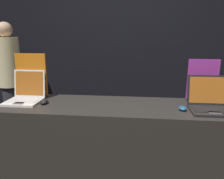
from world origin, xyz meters
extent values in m
cube|color=black|center=(0.00, 1.69, 1.40)|extent=(8.00, 0.05, 2.80)
cube|color=#282623|center=(0.00, 0.30, 0.45)|extent=(2.15, 0.60, 0.89)
cube|color=silver|center=(-0.87, 0.28, 0.90)|extent=(0.32, 0.28, 0.02)
cube|color=#B7B7B7|center=(-0.87, 0.30, 0.91)|extent=(0.28, 0.19, 0.00)
cube|color=#3F3F42|center=(-0.87, 0.20, 0.91)|extent=(0.09, 0.06, 0.00)
cube|color=silver|center=(-0.87, 0.44, 1.05)|extent=(0.32, 0.06, 0.27)
cube|color=#A5591E|center=(-0.87, 0.43, 1.05)|extent=(0.29, 0.04, 0.24)
ellipsoid|color=black|center=(-0.66, 0.27, 0.91)|extent=(0.07, 0.10, 0.04)
cube|color=black|center=(-0.87, 0.50, 0.90)|extent=(0.18, 0.07, 0.02)
cube|color=orange|center=(-0.87, 0.50, 1.13)|extent=(0.32, 0.02, 0.43)
cube|color=black|center=(0.85, 0.20, 0.90)|extent=(0.35, 0.27, 0.02)
cube|color=black|center=(0.85, 0.22, 0.91)|extent=(0.31, 0.19, 0.00)
cube|color=#3F3F42|center=(0.85, 0.12, 0.91)|extent=(0.10, 0.06, 0.00)
cube|color=black|center=(0.85, 0.36, 1.04)|extent=(0.35, 0.07, 0.27)
cube|color=#A5591E|center=(0.85, 0.36, 1.04)|extent=(0.31, 0.05, 0.23)
ellipsoid|color=navy|center=(0.62, 0.22, 0.91)|extent=(0.07, 0.09, 0.04)
cube|color=black|center=(0.85, 0.53, 0.90)|extent=(0.16, 0.07, 0.02)
cube|color=purple|center=(0.85, 0.53, 1.11)|extent=(0.29, 0.02, 0.39)
cylinder|color=#282833|center=(-1.57, 1.25, 0.41)|extent=(0.25, 0.25, 0.81)
cylinder|color=beige|center=(-1.57, 1.25, 1.15)|extent=(0.32, 0.32, 0.68)
sphere|color=tan|center=(-1.57, 1.25, 1.59)|extent=(0.20, 0.20, 0.20)
camera|label=1|loc=(0.20, -1.63, 1.54)|focal=35.00mm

